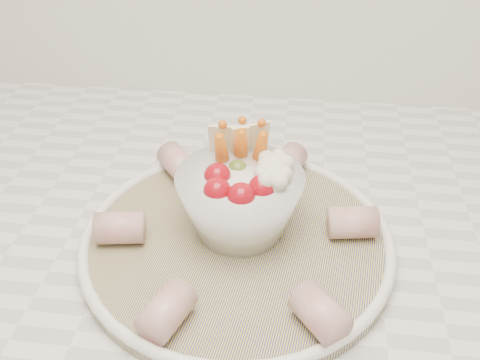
# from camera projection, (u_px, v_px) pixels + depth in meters

# --- Properties ---
(serving_platter) EXTENTS (0.37, 0.37, 0.02)m
(serving_platter) POSITION_uv_depth(u_px,v_px,m) (237.00, 240.00, 0.58)
(serving_platter) COLOR navy
(serving_platter) RESTS_ON kitchen_counter
(veggie_bowl) EXTENTS (0.13, 0.13, 0.11)m
(veggie_bowl) POSITION_uv_depth(u_px,v_px,m) (241.00, 198.00, 0.56)
(veggie_bowl) COLOR silver
(veggie_bowl) RESTS_ON serving_platter
(cured_meat_rolls) EXTENTS (0.30, 0.30, 0.03)m
(cured_meat_rolls) POSITION_uv_depth(u_px,v_px,m) (237.00, 225.00, 0.56)
(cured_meat_rolls) COLOR #AD554F
(cured_meat_rolls) RESTS_ON serving_platter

